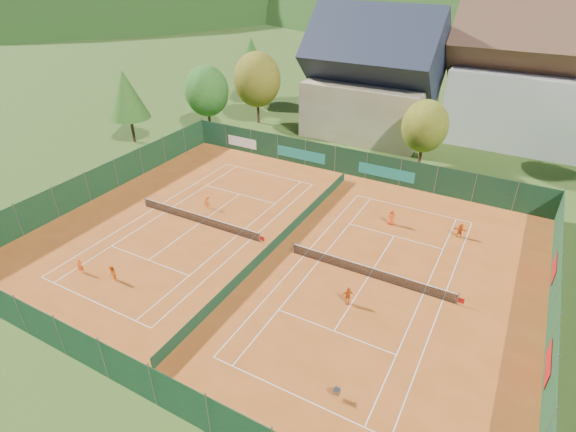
# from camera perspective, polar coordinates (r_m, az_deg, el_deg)

# --- Properties ---
(ground) EXTENTS (600.00, 600.00, 0.00)m
(ground) POSITION_cam_1_polar(r_m,az_deg,el_deg) (37.13, -1.49, -4.06)
(ground) COLOR #2F4A17
(ground) RESTS_ON ground
(clay_pad) EXTENTS (40.00, 32.00, 0.01)m
(clay_pad) POSITION_cam_1_polar(r_m,az_deg,el_deg) (37.12, -1.49, -4.03)
(clay_pad) COLOR #A84B18
(clay_pad) RESTS_ON ground
(court_markings_left) EXTENTS (11.03, 23.83, 0.00)m
(court_markings_left) POSITION_cam_1_polar(r_m,az_deg,el_deg) (41.12, -11.18, -0.90)
(court_markings_left) COLOR white
(court_markings_left) RESTS_ON ground
(court_markings_right) EXTENTS (11.03, 23.83, 0.00)m
(court_markings_right) POSITION_cam_1_polar(r_m,az_deg,el_deg) (34.53, 10.18, -7.59)
(court_markings_right) COLOR white
(court_markings_right) RESTS_ON ground
(tennis_net_left) EXTENTS (13.30, 0.10, 1.02)m
(tennis_net_left) POSITION_cam_1_polar(r_m,az_deg,el_deg) (40.78, -11.08, -0.36)
(tennis_net_left) COLOR #59595B
(tennis_net_left) RESTS_ON ground
(tennis_net_right) EXTENTS (13.30, 0.10, 1.02)m
(tennis_net_right) POSITION_cam_1_polar(r_m,az_deg,el_deg) (34.20, 10.50, -7.01)
(tennis_net_right) COLOR #59595B
(tennis_net_right) RESTS_ON ground
(court_divider) EXTENTS (0.03, 28.80, 1.00)m
(court_divider) POSITION_cam_1_polar(r_m,az_deg,el_deg) (36.84, -1.50, -3.40)
(court_divider) COLOR #143821
(court_divider) RESTS_ON ground
(fence_north) EXTENTS (40.00, 0.10, 3.00)m
(fence_north) POSITION_cam_1_polar(r_m,az_deg,el_deg) (49.30, 7.45, 6.85)
(fence_north) COLOR #13341F
(fence_north) RESTS_ON ground
(fence_south) EXTENTS (40.00, 0.04, 3.00)m
(fence_south) POSITION_cam_1_polar(r_m,az_deg,el_deg) (27.03, -19.73, -18.19)
(fence_south) COLOR #163C21
(fence_south) RESTS_ON ground
(fence_west) EXTENTS (0.04, 32.00, 3.00)m
(fence_west) POSITION_cam_1_polar(r_m,az_deg,el_deg) (48.37, -22.54, 4.23)
(fence_west) COLOR #153A1D
(fence_west) RESTS_ON ground
(fence_east) EXTENTS (0.09, 32.00, 3.00)m
(fence_east) POSITION_cam_1_polar(r_m,az_deg,el_deg) (33.13, 30.64, -10.79)
(fence_east) COLOR #163D1F
(fence_east) RESTS_ON ground
(chalet) EXTENTS (16.20, 12.00, 16.00)m
(chalet) POSITION_cam_1_polar(r_m,az_deg,el_deg) (61.03, 10.69, 16.34)
(chalet) COLOR #CCB990
(chalet) RESTS_ON ground
(hotel_block_a) EXTENTS (21.60, 11.00, 17.25)m
(hotel_block_a) POSITION_cam_1_polar(r_m,az_deg,el_deg) (63.80, 29.47, 14.38)
(hotel_block_a) COLOR silver
(hotel_block_a) RESTS_ON ground
(tree_west_front) EXTENTS (5.72, 5.72, 8.69)m
(tree_west_front) POSITION_cam_1_polar(r_m,az_deg,el_deg) (61.66, -10.28, 15.34)
(tree_west_front) COLOR #402B17
(tree_west_front) RESTS_ON ground
(tree_west_mid) EXTENTS (6.44, 6.44, 9.78)m
(tree_west_mid) POSITION_cam_1_polar(r_m,az_deg,el_deg) (63.94, -3.95, 16.90)
(tree_west_mid) COLOR #422C17
(tree_west_mid) RESTS_ON ground
(tree_west_back) EXTENTS (5.60, 5.60, 10.00)m
(tree_west_back) POSITION_cam_1_polar(r_m,az_deg,el_deg) (73.54, -4.64, 19.20)
(tree_west_back) COLOR #482C19
(tree_west_back) RESTS_ON ground
(tree_center) EXTENTS (5.01, 5.01, 7.60)m
(tree_center) POSITION_cam_1_polar(r_m,az_deg,el_deg) (51.89, 16.99, 10.85)
(tree_center) COLOR #492A1A
(tree_center) RESTS_ON ground
(tree_west_side) EXTENTS (5.04, 5.04, 9.00)m
(tree_west_side) POSITION_cam_1_polar(r_m,az_deg,el_deg) (59.93, -19.85, 14.30)
(tree_west_side) COLOR #422817
(tree_west_side) RESTS_ON ground
(mountain_backdrop) EXTENTS (820.00, 530.00, 242.00)m
(mountain_backdrop) POSITION_cam_1_polar(r_m,az_deg,el_deg) (267.11, 31.64, 13.01)
(mountain_backdrop) COLOR #183210
(mountain_backdrop) RESTS_ON ground
(ball_hopper) EXTENTS (0.34, 0.34, 0.80)m
(ball_hopper) POSITION_cam_1_polar(r_m,az_deg,el_deg) (26.18, 6.23, -21.24)
(ball_hopper) COLOR slate
(ball_hopper) RESTS_ON ground
(loose_ball_0) EXTENTS (0.07, 0.07, 0.07)m
(loose_ball_0) POSITION_cam_1_polar(r_m,az_deg,el_deg) (37.40, -20.23, -5.86)
(loose_ball_0) COLOR #CCD833
(loose_ball_0) RESTS_ON ground
(loose_ball_1) EXTENTS (0.07, 0.07, 0.07)m
(loose_ball_1) POSITION_cam_1_polar(r_m,az_deg,el_deg) (30.27, -0.67, -13.44)
(loose_ball_1) COLOR #CCD833
(loose_ball_1) RESTS_ON ground
(loose_ball_2) EXTENTS (0.07, 0.07, 0.07)m
(loose_ball_2) POSITION_cam_1_polar(r_m,az_deg,el_deg) (41.15, 5.64, -0.35)
(loose_ball_2) COLOR #CCD833
(loose_ball_2) RESTS_ON ground
(player_left_near) EXTENTS (0.53, 0.51, 1.22)m
(player_left_near) POSITION_cam_1_polar(r_m,az_deg,el_deg) (37.52, -24.90, -5.76)
(player_left_near) COLOR #FA5616
(player_left_near) RESTS_ON ground
(player_left_mid) EXTENTS (0.80, 0.73, 1.34)m
(player_left_mid) POSITION_cam_1_polar(r_m,az_deg,el_deg) (35.66, -21.41, -6.81)
(player_left_mid) COLOR orange
(player_left_mid) RESTS_ON ground
(player_left_far) EXTENTS (0.92, 0.65, 1.29)m
(player_left_far) POSITION_cam_1_polar(r_m,az_deg,el_deg) (43.13, -10.19, 1.77)
(player_left_far) COLOR orange
(player_left_far) RESTS_ON ground
(player_right_near) EXTENTS (0.88, 0.76, 1.42)m
(player_right_near) POSITION_cam_1_polar(r_m,az_deg,el_deg) (31.52, 7.59, -10.00)
(player_right_near) COLOR #DF5713
(player_right_near) RESTS_ON ground
(player_right_far_a) EXTENTS (0.83, 0.65, 1.50)m
(player_right_far_a) POSITION_cam_1_polar(r_m,az_deg,el_deg) (40.87, 13.00, -0.12)
(player_right_far_a) COLOR #FF5116
(player_right_far_a) RESTS_ON ground
(player_right_far_b) EXTENTS (1.23, 0.44, 1.31)m
(player_right_far_b) POSITION_cam_1_polar(r_m,az_deg,el_deg) (40.80, 21.00, -1.73)
(player_right_far_b) COLOR #DF5513
(player_right_far_b) RESTS_ON ground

